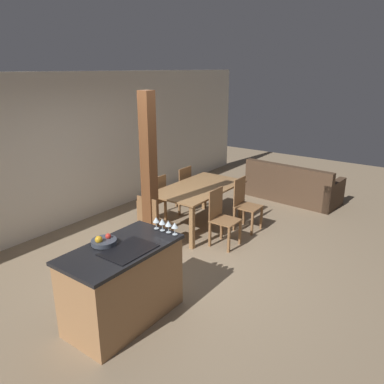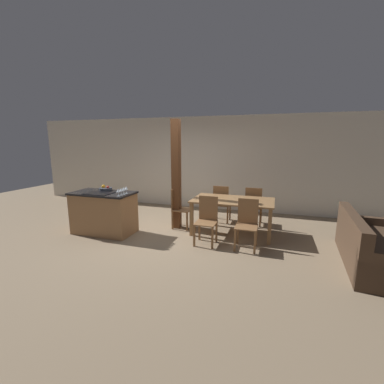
% 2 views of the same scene
% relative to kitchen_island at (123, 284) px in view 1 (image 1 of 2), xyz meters
% --- Properties ---
extents(ground_plane, '(16.00, 16.00, 0.00)m').
position_rel_kitchen_island_xyz_m(ground_plane, '(1.29, 0.22, -0.46)').
color(ground_plane, '#847056').
extents(wall_back, '(11.20, 0.08, 2.70)m').
position_rel_kitchen_island_xyz_m(wall_back, '(1.29, 2.84, 0.89)').
color(wall_back, silver).
rests_on(wall_back, ground_plane).
extents(kitchen_island, '(1.34, 0.72, 0.92)m').
position_rel_kitchen_island_xyz_m(kitchen_island, '(0.00, 0.00, 0.00)').
color(kitchen_island, '#9E7047').
rests_on(kitchen_island, ground_plane).
extents(fruit_bowl, '(0.28, 0.28, 0.12)m').
position_rel_kitchen_island_xyz_m(fruit_bowl, '(-0.07, 0.19, 0.50)').
color(fruit_bowl, '#383D47').
rests_on(fruit_bowl, kitchen_island).
extents(wine_glass_near, '(0.08, 0.08, 0.15)m').
position_rel_kitchen_island_xyz_m(wine_glass_near, '(0.59, -0.28, 0.57)').
color(wine_glass_near, silver).
rests_on(wine_glass_near, kitchen_island).
extents(wine_glass_middle, '(0.08, 0.08, 0.15)m').
position_rel_kitchen_island_xyz_m(wine_glass_middle, '(0.59, -0.19, 0.57)').
color(wine_glass_middle, silver).
rests_on(wine_glass_middle, kitchen_island).
extents(wine_glass_far, '(0.08, 0.08, 0.15)m').
position_rel_kitchen_island_xyz_m(wine_glass_far, '(0.59, -0.09, 0.57)').
color(wine_glass_far, silver).
rests_on(wine_glass_far, kitchen_island).
extents(wine_glass_end, '(0.08, 0.08, 0.15)m').
position_rel_kitchen_island_xyz_m(wine_glass_end, '(0.59, 0.00, 0.57)').
color(wine_glass_end, silver).
rests_on(wine_glass_end, kitchen_island).
extents(dining_table, '(1.72, 0.98, 0.75)m').
position_rel_kitchen_island_xyz_m(dining_table, '(2.68, 0.84, 0.20)').
color(dining_table, olive).
rests_on(dining_table, ground_plane).
extents(dining_chair_near_left, '(0.40, 0.40, 0.93)m').
position_rel_kitchen_island_xyz_m(dining_chair_near_left, '(2.29, 0.13, 0.02)').
color(dining_chair_near_left, brown).
rests_on(dining_chair_near_left, ground_plane).
extents(dining_chair_near_right, '(0.40, 0.40, 0.93)m').
position_rel_kitchen_island_xyz_m(dining_chair_near_right, '(3.06, 0.13, 0.02)').
color(dining_chair_near_right, brown).
rests_on(dining_chair_near_right, ground_plane).
extents(dining_chair_far_left, '(0.40, 0.40, 0.93)m').
position_rel_kitchen_island_xyz_m(dining_chair_far_left, '(2.29, 1.56, 0.02)').
color(dining_chair_far_left, brown).
rests_on(dining_chair_far_left, ground_plane).
extents(dining_chair_far_right, '(0.40, 0.40, 0.93)m').
position_rel_kitchen_island_xyz_m(dining_chair_far_right, '(3.06, 1.56, 0.02)').
color(dining_chair_far_right, brown).
rests_on(dining_chair_far_right, ground_plane).
extents(dining_chair_head_end, '(0.40, 0.40, 0.93)m').
position_rel_kitchen_island_xyz_m(dining_chair_head_end, '(1.44, 0.84, 0.02)').
color(dining_chair_head_end, brown).
rests_on(dining_chair_head_end, ground_plane).
extents(couch, '(0.97, 1.99, 0.82)m').
position_rel_kitchen_island_xyz_m(couch, '(5.06, 0.03, -0.18)').
color(couch, '#473323').
rests_on(couch, ground_plane).
extents(timber_post, '(0.18, 0.18, 2.47)m').
position_rel_kitchen_island_xyz_m(timber_post, '(1.38, 0.83, 0.78)').
color(timber_post, brown).
rests_on(timber_post, ground_plane).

